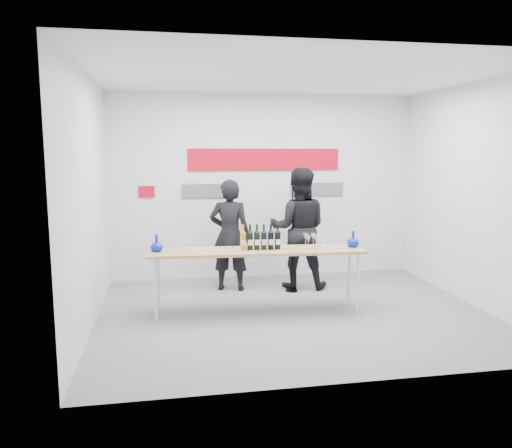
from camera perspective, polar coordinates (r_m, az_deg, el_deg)
name	(u,v)px	position (r m, az deg, el deg)	size (l,w,h in m)	color
ground	(294,313)	(6.61, 4.33, -10.11)	(5.00, 5.00, 0.00)	slate
back_wall	(264,187)	(8.24, 0.95, 4.27)	(5.00, 0.04, 3.00)	silver
signage	(261,168)	(8.18, 0.61, 6.39)	(3.38, 0.02, 0.79)	#B80719
tasting_table	(257,254)	(6.45, 0.16, -3.49)	(2.80, 0.73, 0.83)	tan
wine_bottles	(260,237)	(6.42, 0.51, -1.48)	(0.53, 0.11, 0.33)	#BF7F19
decanter_left	(157,243)	(6.43, -11.29, -2.15)	(0.16, 0.16, 0.21)	#08229B
decanter_right	(353,239)	(6.72, 11.03, -1.68)	(0.16, 0.16, 0.21)	#08229B
glasses_left	(179,244)	(6.38, -8.78, -2.30)	(0.37, 0.24, 0.18)	silver
glasses_right	(324,241)	(6.57, 7.81, -1.97)	(0.56, 0.26, 0.18)	silver
presenter_left	(230,235)	(7.48, -3.02, -1.28)	(0.61, 0.40, 1.68)	black
presenter_right	(299,228)	(7.62, 4.89, -0.51)	(0.89, 0.70, 1.84)	black
mic_stand	(292,259)	(7.46, 4.14, -4.06)	(0.19, 0.19, 1.60)	black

